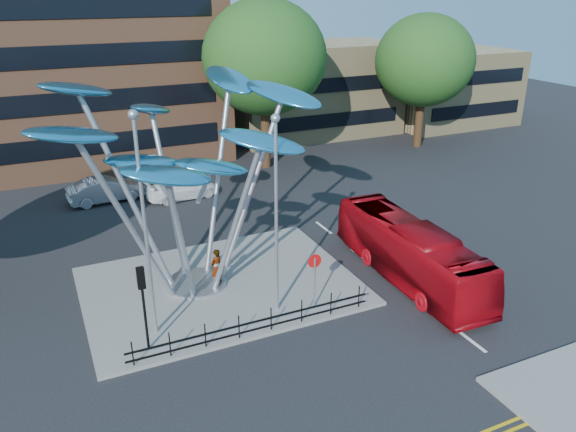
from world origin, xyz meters
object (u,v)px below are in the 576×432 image
tree_right (264,58)px  red_bus (410,252)px  parked_car_mid (106,190)px  pedestrian (216,268)px  parked_car_right (182,188)px  street_lamp_right (276,199)px  street_lamp_left (143,209)px  traffic_light_island (142,291)px  tree_far (425,61)px  no_entry_sign_island (315,272)px  leaf_sculpture (183,140)px

tree_right → red_bus: (-0.75, -18.89, -6.66)m
parked_car_mid → pedestrian: bearing=-173.7°
pedestrian → parked_car_right: bearing=-122.8°
street_lamp_right → parked_car_right: bearing=90.0°
street_lamp_left → street_lamp_right: 5.03m
traffic_light_island → parked_car_mid: (0.99, 17.02, -1.83)m
parked_car_mid → tree_far: bearing=-90.2°
tree_right → parked_car_mid: 14.24m
traffic_light_island → street_lamp_right: bearing=5.2°
no_entry_sign_island → parked_car_right: size_ratio=0.54×
leaf_sculpture → parked_car_mid: leaf_sculpture is taller
traffic_light_island → leaf_sculpture: bearing=55.0°
parked_car_right → traffic_light_island: bearing=155.2°
tree_right → street_lamp_left: (-12.50, -18.50, -2.68)m
traffic_light_island → tree_right: bearing=56.3°
tree_right → no_entry_sign_island: tree_right is taller
tree_right → no_entry_sign_island: (-6.00, -19.48, -6.22)m
no_entry_sign_island → leaf_sculpture: bearing=134.3°
street_lamp_left → leaf_sculpture: bearing=52.6°
parked_car_mid → parked_car_right: bearing=-113.3°
tree_far → leaf_sculpture: size_ratio=0.85×
tree_right → red_bus: 20.05m
street_lamp_left → pedestrian: 6.00m
street_lamp_right → red_bus: street_lamp_right is taller
no_entry_sign_island → red_bus: bearing=6.4°
tree_far → parked_car_right: bearing=-169.7°
red_bus → no_entry_sign_island: bearing=-171.4°
red_bus → parked_car_right: red_bus is taller
parked_car_mid → no_entry_sign_island: bearing=-166.2°
tree_far → pedestrian: size_ratio=6.04×
tree_right → street_lamp_right: 20.64m
pedestrian → parked_car_right: 12.21m
leaf_sculpture → traffic_light_island: 6.65m
street_lamp_right → traffic_light_island: bearing=-174.8°
red_bus → tree_far: bearing=54.2°
tree_far → no_entry_sign_island: 28.42m
tree_far → pedestrian: (-23.15, -16.01, -6.06)m
tree_right → street_lamp_right: (-7.50, -19.00, -2.94)m
tree_far → no_entry_sign_island: size_ratio=4.41×
parked_car_right → street_lamp_right: bearing=174.7°
street_lamp_left → traffic_light_island: 2.96m
street_lamp_left → street_lamp_right: size_ratio=1.06×
leaf_sculpture → parked_car_mid: bearing=98.6°
traffic_light_island → tree_far: bearing=35.8°
street_lamp_left → no_entry_sign_island: bearing=-8.6°
tree_far → parked_car_right: size_ratio=2.36×
no_entry_sign_island → traffic_light_island: bearing=-179.9°
traffic_light_island → street_lamp_left: bearing=63.4°
red_bus → leaf_sculpture: bearing=161.2°
no_entry_sign_island → parked_car_mid: no_entry_sign_island is taller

